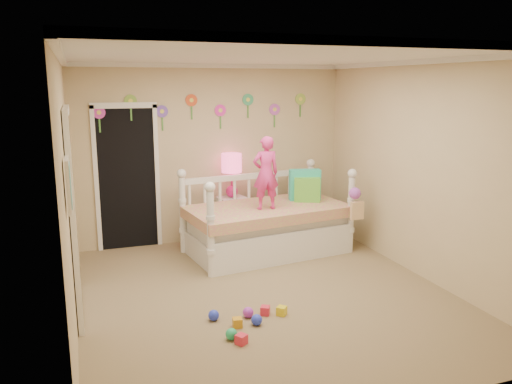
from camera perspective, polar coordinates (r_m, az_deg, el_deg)
name	(u,v)px	position (r m, az deg, el deg)	size (l,w,h in m)	color
floor	(265,294)	(5.86, 1.04, -11.32)	(4.00, 4.50, 0.01)	#7F684C
ceiling	(266,56)	(5.39, 1.15, 14.95)	(4.00, 4.50, 0.01)	white
back_wall	(213,154)	(7.60, -4.84, 4.23)	(4.00, 0.01, 2.60)	tan
left_wall	(68,194)	(5.15, -20.25, -0.19)	(0.01, 4.50, 2.60)	tan
right_wall	(422,171)	(6.45, 18.00, 2.29)	(0.01, 4.50, 2.60)	tan
crown_molding	(266,59)	(5.39, 1.14, 14.64)	(4.00, 4.50, 0.06)	white
daybed	(267,210)	(7.08, 1.21, -2.07)	(2.21, 1.19, 1.20)	white
pillow_turquoise	(305,185)	(7.42, 5.45, 0.81)	(0.44, 0.16, 0.44)	#28CCA3
pillow_lime	(307,190)	(7.31, 5.72, 0.26)	(0.37, 0.14, 0.35)	#67CA3D
child	(266,173)	(6.78, 1.09, 2.12)	(0.36, 0.24, 0.98)	#F13693
nightstand	(232,219)	(7.69, -2.68, -3.01)	(0.40, 0.31, 0.67)	white
table_lamp	(232,168)	(7.52, -2.74, 2.64)	(0.30, 0.30, 0.65)	#D11B74
closet_doorway	(127,177)	(7.42, -14.16, 1.64)	(0.90, 0.04, 2.07)	black
flower_decals	(206,111)	(7.51, -5.58, 9.02)	(3.40, 0.02, 0.50)	#B2668C
mirror_closet	(74,212)	(5.50, -19.62, -2.09)	(0.07, 1.30, 2.10)	white
wall_picture	(68,185)	(4.22, -20.20, 0.72)	(0.05, 0.34, 0.42)	white
hanging_bag	(355,205)	(6.99, 11.00, -1.38)	(0.20, 0.16, 0.36)	beige
toy_scatter	(259,327)	(5.02, 0.30, -14.84)	(0.80, 1.30, 0.11)	#996666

